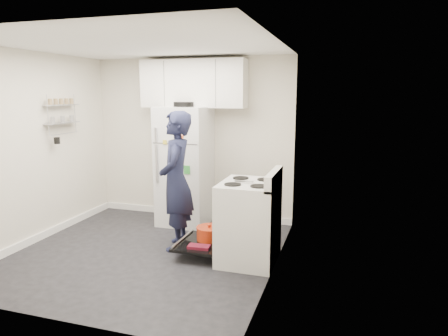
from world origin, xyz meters
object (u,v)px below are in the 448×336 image
(open_oven_door, at_px, (205,238))
(person, at_px, (176,181))
(electric_range, at_px, (248,222))
(refrigerator, at_px, (185,166))

(open_oven_door, distance_m, person, 0.80)
(electric_range, distance_m, open_oven_door, 0.62)
(refrigerator, height_order, person, refrigerator)
(open_oven_door, xyz_separation_m, person, (-0.41, 0.08, 0.68))
(electric_range, bearing_deg, refrigerator, 138.66)
(open_oven_door, xyz_separation_m, refrigerator, (-0.70, 1.05, 0.69))
(open_oven_door, bearing_deg, person, 169.13)
(open_oven_door, distance_m, refrigerator, 1.44)
(person, bearing_deg, open_oven_door, 63.43)
(electric_range, height_order, refrigerator, refrigerator)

